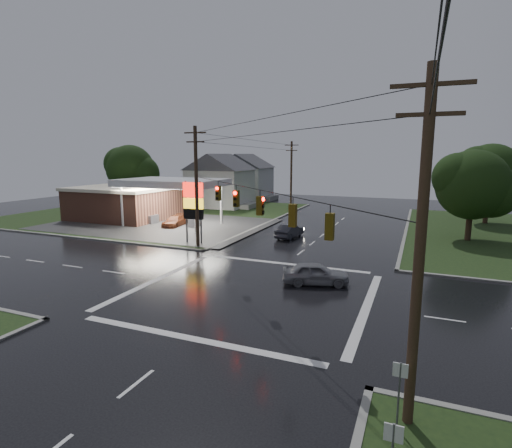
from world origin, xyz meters
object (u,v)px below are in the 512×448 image
at_px(pylon_sign, 193,202).
at_px(tree_nw_behind, 131,169).
at_px(utility_pole_se, 420,250).
at_px(car_north, 289,231).
at_px(gas_station, 130,200).
at_px(tree_ne_near, 474,185).
at_px(car_pump, 175,221).
at_px(house_near, 220,180).
at_px(house_far, 245,176).
at_px(car_crossing, 316,273).
at_px(tree_ne_far, 491,174).
at_px(utility_pole_nw, 196,185).
at_px(utility_pole_n, 291,174).

relative_size(pylon_sign, tree_nw_behind, 0.60).
height_order(utility_pole_se, car_north, utility_pole_se).
height_order(gas_station, pylon_sign, pylon_sign).
height_order(tree_ne_near, car_pump, tree_ne_near).
relative_size(car_north, car_pump, 0.95).
xyz_separation_m(house_near, house_far, (-1.00, 12.00, 0.00)).
distance_m(pylon_sign, car_crossing, 16.08).
height_order(gas_station, tree_ne_far, tree_ne_far).
bearing_deg(tree_nw_behind, car_crossing, -35.97).
bearing_deg(utility_pole_nw, utility_pole_n, 90.00).
bearing_deg(car_pump, utility_pole_se, -52.59).
bearing_deg(gas_station, house_near, 73.83).
height_order(gas_station, car_crossing, gas_station).
bearing_deg(utility_pole_se, tree_nw_behind, 137.66).
relative_size(utility_pole_nw, tree_nw_behind, 1.10).
bearing_deg(house_far, pylon_sign, -73.02).
xyz_separation_m(pylon_sign, car_north, (7.65, 6.14, -3.32)).
bearing_deg(utility_pole_nw, tree_ne_near, 27.86).
relative_size(gas_station, pylon_sign, 4.37).
relative_size(utility_pole_n, car_pump, 2.36).
height_order(car_north, car_crossing, car_crossing).
bearing_deg(house_near, car_pump, -79.31).
distance_m(house_near, house_far, 12.04).
height_order(utility_pole_n, tree_ne_far, utility_pole_n).
height_order(utility_pole_n, car_crossing, utility_pole_n).
distance_m(gas_station, house_far, 28.61).
bearing_deg(pylon_sign, utility_pole_nw, -45.00).
bearing_deg(house_far, car_crossing, -60.66).
xyz_separation_m(gas_station, utility_pole_se, (35.18, -29.20, 3.17)).
relative_size(utility_pole_n, house_far, 0.95).
height_order(tree_ne_far, car_crossing, tree_ne_far).
relative_size(tree_ne_far, car_crossing, 2.25).
xyz_separation_m(pylon_sign, utility_pole_n, (1.00, 27.50, 1.46)).
bearing_deg(tree_ne_near, tree_ne_far, 75.93).
bearing_deg(utility_pole_se, car_pump, 134.82).
distance_m(utility_pole_se, tree_nw_behind, 58.64).
relative_size(pylon_sign, tree_ne_far, 0.61).
distance_m(house_far, car_crossing, 51.75).
bearing_deg(house_near, house_far, 94.76).
xyz_separation_m(utility_pole_se, tree_ne_near, (4.64, 31.49, -0.16)).
bearing_deg(house_near, pylon_sign, -67.72).
bearing_deg(utility_pole_nw, gas_station, 147.77).
xyz_separation_m(utility_pole_nw, tree_ne_near, (23.64, 12.49, -0.16)).
bearing_deg(car_north, gas_station, -0.79).
relative_size(pylon_sign, car_crossing, 1.38).
height_order(utility_pole_n, house_far, utility_pole_n).
relative_size(utility_pole_n, tree_ne_far, 1.07).
distance_m(gas_station, tree_ne_far, 45.29).
bearing_deg(car_pump, car_north, -11.38).
bearing_deg(car_north, tree_nw_behind, -16.47).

